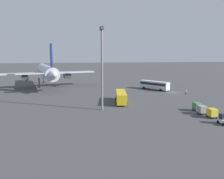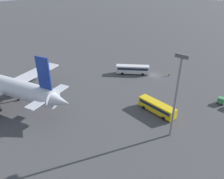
% 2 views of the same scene
% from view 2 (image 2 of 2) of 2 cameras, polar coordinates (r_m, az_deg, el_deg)
% --- Properties ---
extents(ground_plane, '(600.00, 600.00, 0.00)m').
position_cam_2_polar(ground_plane, '(85.56, 11.06, 3.69)').
color(ground_plane, '#424244').
extents(airplane, '(47.39, 40.67, 17.51)m').
position_cam_2_polar(airplane, '(69.41, -26.85, 1.14)').
color(airplane, '#B2B7C1').
rests_on(airplane, ground).
extents(shuttle_bus_near, '(11.91, 9.31, 3.40)m').
position_cam_2_polar(shuttle_bus_near, '(84.82, 5.41, 5.37)').
color(shuttle_bus_near, silver).
rests_on(shuttle_bus_near, ground).
extents(shuttle_bus_far, '(11.63, 4.64, 3.15)m').
position_cam_2_polar(shuttle_bus_far, '(61.77, 11.64, -4.43)').
color(shuttle_bus_far, gold).
rests_on(shuttle_bus_far, ground).
extents(worker_person, '(0.38, 0.38, 1.74)m').
position_cam_2_polar(worker_person, '(85.80, 14.68, 3.98)').
color(worker_person, '#1E1E2D').
rests_on(worker_person, ground).
extents(cargo_cart_green, '(2.05, 1.74, 2.06)m').
position_cam_2_polar(cargo_cart_green, '(72.50, 26.66, -2.55)').
color(cargo_cart_green, '#38383D').
rests_on(cargo_cart_green, ground).
extents(light_pole, '(2.80, 0.70, 20.32)m').
position_cam_2_polar(light_pole, '(48.96, 16.59, -0.18)').
color(light_pole, slate).
rests_on(light_pole, ground).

